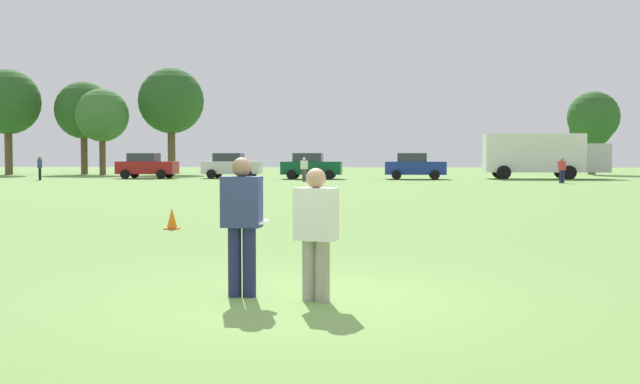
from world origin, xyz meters
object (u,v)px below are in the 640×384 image
(player_defender, at_px, (316,227))
(traffic_cone, at_px, (172,219))
(parked_car_mid_right, at_px, (415,166))
(bystander_field_marshal, at_px, (304,168))
(parked_car_near_left, at_px, (147,166))
(box_truck, at_px, (542,154))
(bystander_sideline_watcher, at_px, (562,169))
(parked_car_mid_left, at_px, (231,166))
(parked_car_center, at_px, (311,166))
(bystander_far_jogger, at_px, (40,166))
(frisbee, at_px, (258,222))
(player_thrower, at_px, (242,218))

(player_defender, relative_size, traffic_cone, 3.23)
(parked_car_mid_right, height_order, bystander_field_marshal, parked_car_mid_right)
(parked_car_near_left, distance_m, box_truck, 28.23)
(bystander_sideline_watcher, distance_m, bystander_field_marshal, 15.91)
(bystander_sideline_watcher, bearing_deg, parked_car_mid_left, 159.19)
(parked_car_center, xyz_separation_m, bystander_field_marshal, (-0.09, -4.35, -0.06))
(traffic_cone, bearing_deg, parked_car_mid_right, 78.33)
(traffic_cone, bearing_deg, player_defender, -65.12)
(parked_car_mid_left, xyz_separation_m, bystander_far_jogger, (-12.09, -4.91, -0.01))
(bystander_far_jogger, bearing_deg, frisbee, -63.13)
(parked_car_near_left, bearing_deg, bystander_sideline_watcher, -15.06)
(parked_car_center, height_order, bystander_far_jogger, parked_car_center)
(frisbee, height_order, traffic_cone, frisbee)
(traffic_cone, height_order, box_truck, box_truck)
(parked_car_center, bearing_deg, parked_car_near_left, 176.81)
(frisbee, relative_size, bystander_far_jogger, 0.17)
(parked_car_mid_left, relative_size, box_truck, 0.50)
(bystander_sideline_watcher, bearing_deg, box_truck, 85.55)
(frisbee, distance_m, box_truck, 48.23)
(box_truck, bearing_deg, player_defender, -105.23)
(parked_car_mid_right, bearing_deg, player_defender, -94.59)
(player_thrower, xyz_separation_m, parked_car_center, (-2.71, 44.72, -0.02))
(player_defender, distance_m, traffic_cone, 9.36)
(frisbee, relative_size, parked_car_center, 0.06)
(frisbee, height_order, bystander_sideline_watcher, bystander_sideline_watcher)
(parked_car_center, relative_size, parked_car_mid_right, 1.00)
(parked_car_near_left, distance_m, parked_car_mid_right, 19.16)
(frisbee, xyz_separation_m, parked_car_center, (-2.91, 44.71, 0.03))
(player_thrower, relative_size, parked_car_center, 0.39)
(parked_car_mid_right, relative_size, bystander_field_marshal, 2.76)
(parked_car_center, height_order, bystander_field_marshal, parked_car_center)
(player_defender, xyz_separation_m, box_truck, (12.67, 46.54, 0.89))
(traffic_cone, height_order, parked_car_near_left, parked_car_near_left)
(parked_car_near_left, bearing_deg, box_truck, 1.93)
(bystander_field_marshal, bearing_deg, parked_car_mid_right, 31.09)
(parked_car_near_left, xyz_separation_m, parked_car_mid_left, (6.02, 0.77, 0.00))
(parked_car_mid_left, bearing_deg, bystander_far_jogger, -157.90)
(bystander_far_jogger, xyz_separation_m, bystander_field_marshal, (17.90, -0.88, -0.05))
(traffic_cone, bearing_deg, player_thrower, -69.89)
(traffic_cone, distance_m, bystander_sideline_watcher, 33.72)
(bystander_far_jogger, bearing_deg, parked_car_center, 10.92)
(parked_car_near_left, xyz_separation_m, bystander_field_marshal, (11.83, -5.02, -0.06))
(frisbee, relative_size, traffic_cone, 0.57)
(player_defender, bearing_deg, frisbee, 163.31)
(parked_car_center, bearing_deg, bystander_far_jogger, -169.08)
(box_truck, relative_size, bystander_field_marshal, 5.57)
(box_truck, bearing_deg, bystander_far_jogger, -171.56)
(traffic_cone, xyz_separation_m, parked_car_center, (0.31, 36.45, 0.69))
(player_thrower, relative_size, frisbee, 6.11)
(parked_car_mid_left, xyz_separation_m, bystander_field_marshal, (5.81, -5.79, -0.06))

